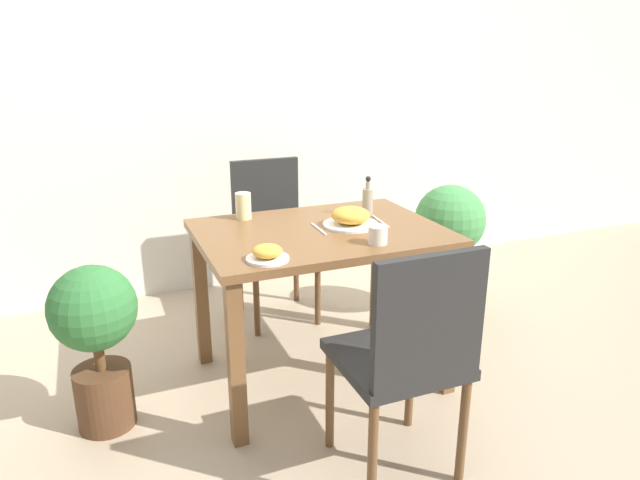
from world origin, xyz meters
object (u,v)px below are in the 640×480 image
(chair_far, at_px, (272,230))
(potted_plant_left, at_px, (96,332))
(food_plate, at_px, (350,217))
(drink_cup, at_px, (378,235))
(sauce_bottle, at_px, (368,200))
(chair_near, at_px, (408,352))
(juice_glass, at_px, (243,206))
(potted_plant_right, at_px, (449,232))
(side_plate, at_px, (267,254))

(chair_far, xyz_separation_m, potted_plant_left, (-0.99, -0.79, -0.09))
(food_plate, xyz_separation_m, drink_cup, (-0.01, -0.28, -0.00))
(chair_far, bearing_deg, food_plate, -80.06)
(drink_cup, relative_size, sauce_bottle, 0.41)
(chair_near, relative_size, juice_glass, 7.29)
(drink_cup, relative_size, juice_glass, 0.64)
(drink_cup, bearing_deg, potted_plant_right, 38.23)
(sauce_bottle, bearing_deg, chair_near, -107.71)
(sauce_bottle, relative_size, potted_plant_left, 0.27)
(chair_near, height_order, potted_plant_left, chair_near)
(chair_far, height_order, side_plate, chair_far)
(juice_glass, relative_size, sauce_bottle, 0.65)
(drink_cup, height_order, sauce_bottle, sauce_bottle)
(food_plate, height_order, drink_cup, food_plate)
(food_plate, bearing_deg, potted_plant_left, -179.00)
(potted_plant_left, bearing_deg, juice_glass, 23.97)
(chair_near, relative_size, potted_plant_left, 1.28)
(chair_far, distance_m, juice_glass, 0.62)
(drink_cup, bearing_deg, potted_plant_left, 166.97)
(side_plate, relative_size, potted_plant_left, 0.23)
(sauce_bottle, bearing_deg, potted_plant_right, 19.51)
(food_plate, bearing_deg, side_plate, -148.74)
(sauce_bottle, distance_m, potted_plant_right, 0.75)
(sauce_bottle, bearing_deg, side_plate, -146.59)
(side_plate, xyz_separation_m, potted_plant_right, (1.28, 0.65, -0.25))
(juice_glass, bearing_deg, potted_plant_left, -156.03)
(side_plate, bearing_deg, sauce_bottle, 33.41)
(juice_glass, bearing_deg, drink_cup, -54.13)
(chair_near, relative_size, food_plate, 3.61)
(chair_near, relative_size, side_plate, 5.50)
(chair_near, xyz_separation_m, drink_cup, (0.13, 0.48, 0.26))
(drink_cup, xyz_separation_m, potted_plant_right, (0.80, 0.63, -0.26))
(side_plate, height_order, juice_glass, juice_glass)
(food_plate, height_order, sauce_bottle, sauce_bottle)
(food_plate, relative_size, potted_plant_left, 0.36)
(side_plate, bearing_deg, chair_near, -52.98)
(chair_far, xyz_separation_m, sauce_bottle, (0.28, -0.64, 0.30))
(juice_glass, relative_size, potted_plant_right, 0.16)
(food_plate, relative_size, side_plate, 1.53)
(drink_cup, bearing_deg, chair_near, -104.72)
(potted_plant_right, bearing_deg, side_plate, -153.18)
(side_plate, relative_size, drink_cup, 2.07)
(food_plate, height_order, juice_glass, juice_glass)
(side_plate, height_order, sauce_bottle, sauce_bottle)
(chair_near, distance_m, food_plate, 0.82)
(food_plate, bearing_deg, chair_far, 99.94)
(drink_cup, relative_size, potted_plant_right, 0.10)
(chair_near, distance_m, drink_cup, 0.56)
(potted_plant_right, bearing_deg, sauce_bottle, -160.49)
(chair_far, height_order, potted_plant_left, chair_far)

